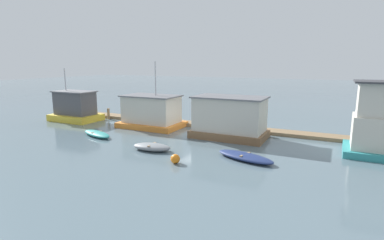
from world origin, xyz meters
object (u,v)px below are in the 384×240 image
(dinghy_grey, at_px, (152,147))
(mooring_post_near_left, at_px, (108,114))
(houseboat_yellow, at_px, (75,107))
(houseboat_brown, at_px, (230,118))
(dinghy_teal, at_px, (97,134))
(dinghy_navy, at_px, (245,157))
(mooring_post_near_right, at_px, (139,112))
(buoy_orange, at_px, (175,159))
(houseboat_orange, at_px, (151,112))

(dinghy_grey, bearing_deg, mooring_post_near_left, 144.07)
(houseboat_yellow, distance_m, houseboat_brown, 17.79)
(houseboat_yellow, height_order, dinghy_teal, houseboat_yellow)
(houseboat_brown, distance_m, mooring_post_near_left, 15.26)
(dinghy_grey, bearing_deg, dinghy_navy, 7.72)
(dinghy_navy, distance_m, mooring_post_near_right, 15.68)
(mooring_post_near_right, height_order, buoy_orange, mooring_post_near_right)
(dinghy_navy, bearing_deg, mooring_post_near_right, 152.22)
(houseboat_orange, bearing_deg, houseboat_yellow, -174.72)
(dinghy_navy, xyz_separation_m, mooring_post_near_left, (-18.04, 7.30, 0.40))
(houseboat_yellow, distance_m, mooring_post_near_left, 3.59)
(dinghy_teal, relative_size, mooring_post_near_left, 3.20)
(dinghy_navy, relative_size, mooring_post_near_left, 3.53)
(buoy_orange, bearing_deg, dinghy_navy, 35.23)
(dinghy_navy, distance_m, mooring_post_near_left, 19.47)
(houseboat_yellow, height_order, dinghy_navy, houseboat_yellow)
(dinghy_grey, relative_size, dinghy_navy, 0.70)
(houseboat_yellow, bearing_deg, houseboat_orange, 5.28)
(dinghy_teal, bearing_deg, mooring_post_near_left, 124.57)
(houseboat_orange, height_order, dinghy_teal, houseboat_orange)
(mooring_post_near_left, bearing_deg, dinghy_grey, -35.93)
(dinghy_navy, relative_size, buoy_orange, 7.12)
(mooring_post_near_right, distance_m, buoy_orange, 14.19)
(houseboat_yellow, distance_m, dinghy_teal, 8.67)
(dinghy_grey, relative_size, mooring_post_near_left, 2.47)
(houseboat_yellow, bearing_deg, dinghy_grey, -23.11)
(dinghy_grey, height_order, buoy_orange, buoy_orange)
(houseboat_yellow, height_order, buoy_orange, houseboat_yellow)
(dinghy_navy, bearing_deg, mooring_post_near_left, 157.98)
(houseboat_orange, height_order, dinghy_grey, houseboat_orange)
(dinghy_teal, relative_size, dinghy_navy, 0.91)
(dinghy_navy, bearing_deg, buoy_orange, -144.77)
(houseboat_yellow, height_order, dinghy_grey, houseboat_yellow)
(mooring_post_near_left, height_order, mooring_post_near_right, mooring_post_near_right)
(dinghy_grey, xyz_separation_m, mooring_post_near_left, (-11.33, 8.21, 0.35))
(houseboat_brown, xyz_separation_m, dinghy_grey, (-3.76, -6.21, -1.44))
(houseboat_orange, distance_m, dinghy_navy, 12.83)
(houseboat_orange, distance_m, buoy_orange, 11.50)
(mooring_post_near_right, bearing_deg, dinghy_grey, -48.99)
(houseboat_yellow, xyz_separation_m, dinghy_grey, (14.03, -5.99, -1.19))
(houseboat_brown, xyz_separation_m, mooring_post_near_left, (-15.09, 2.00, -1.09))
(houseboat_brown, bearing_deg, mooring_post_near_right, 169.60)
(dinghy_teal, height_order, mooring_post_near_right, mooring_post_near_right)
(mooring_post_near_left, xyz_separation_m, buoy_orange, (14.27, -9.96, -0.31))
(dinghy_navy, height_order, buoy_orange, buoy_orange)
(dinghy_grey, height_order, mooring_post_near_right, mooring_post_near_right)
(dinghy_grey, bearing_deg, dinghy_teal, 167.34)
(houseboat_yellow, xyz_separation_m, houseboat_brown, (17.79, 0.22, 0.26))
(dinghy_grey, distance_m, mooring_post_near_left, 13.99)
(houseboat_brown, bearing_deg, mooring_post_near_left, 172.45)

